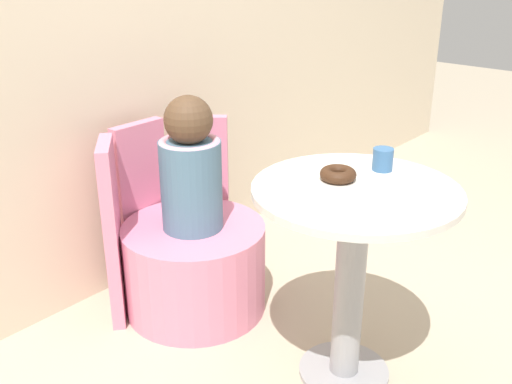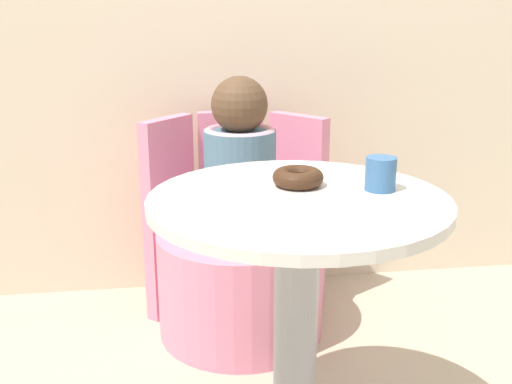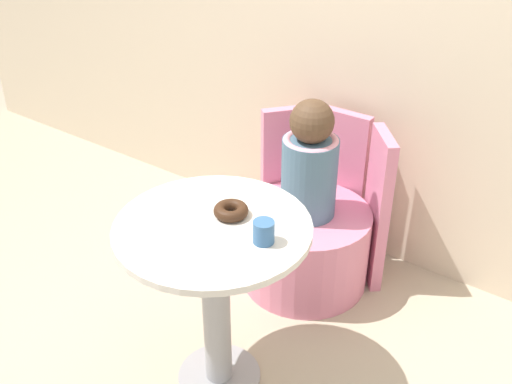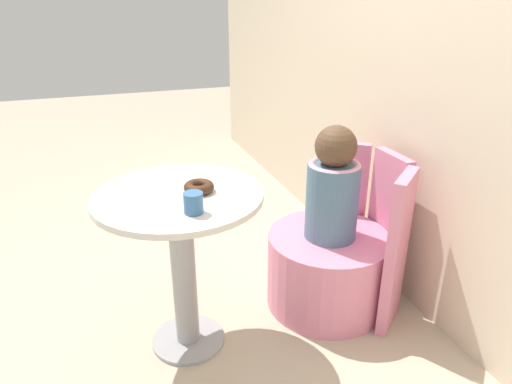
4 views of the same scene
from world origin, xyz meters
The scene contains 8 objects.
ground_plane centered at (0.00, 0.00, 0.00)m, with size 12.00×12.00×0.00m, color #B7A88E.
back_wall centered at (0.00, 1.13, 1.20)m, with size 6.00×0.06×2.40m.
round_table centered at (-0.01, -0.03, 0.53)m, with size 0.67×0.67×0.73m.
tub_chair centered at (-0.06, 0.69, 0.19)m, with size 0.59×0.59×0.38m.
booth_backrest centered at (-0.06, 0.94, 0.38)m, with size 0.69×0.25×0.76m.
child_figure centered at (-0.06, 0.69, 0.63)m, with size 0.25×0.25×0.54m.
donut centered at (0.01, 0.05, 0.75)m, with size 0.12×0.12×0.04m.
cup centered at (0.18, -0.01, 0.77)m, with size 0.07×0.07×0.08m.
Camera 1 is at (-1.55, -0.94, 1.45)m, focal length 42.00 mm.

